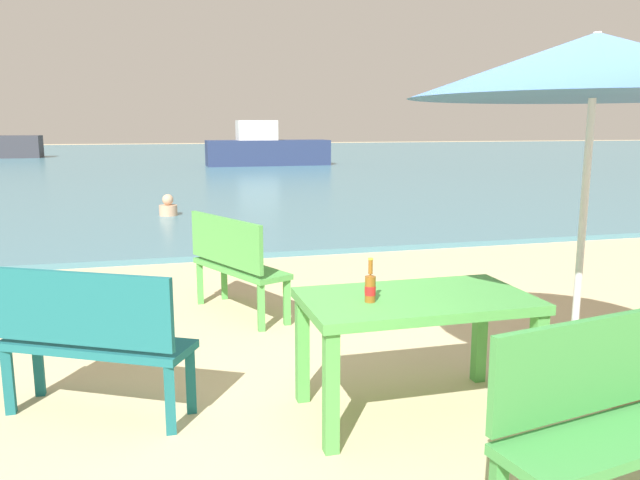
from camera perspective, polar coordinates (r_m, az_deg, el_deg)
The scene contains 10 objects.
ground_plane at distance 4.07m, azimuth 13.26°, elevation -15.89°, with size 120.00×120.00×0.00m, color #C6B287.
sea_water at distance 33.28m, azimuth -11.90°, elevation 7.29°, with size 120.00×50.00×0.08m, color teal.
picnic_table_green at distance 3.89m, azimuth 8.80°, elevation -6.65°, with size 1.40×0.80×0.76m.
beer_bottle_amber at distance 3.68m, azimuth 4.63°, elevation -4.28°, with size 0.07×0.07×0.26m.
patio_umbrella at distance 3.94m, azimuth 23.92°, elevation 14.41°, with size 2.10×2.10×2.30m.
bench_teal_center at distance 4.05m, azimuth -20.37°, elevation -8.12°, with size 1.23×0.89×0.95m.
bench_green_left at distance 3.12m, azimuth 25.03°, elevation -14.09°, with size 1.25×0.57×0.95m.
bench_green_right at distance 5.90m, azimuth -7.90°, elevation -1.80°, with size 0.82×1.24×0.95m.
swimmer_person at distance 12.23m, azimuth -13.76°, elevation 2.94°, with size 0.34×0.34×0.41m.
boat_cargo_ship at distance 26.90m, azimuth -4.96°, elevation 8.30°, with size 5.21×1.42×1.89m.
Camera 1 is at (-1.78, -3.19, 1.79)m, focal length 34.88 mm.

